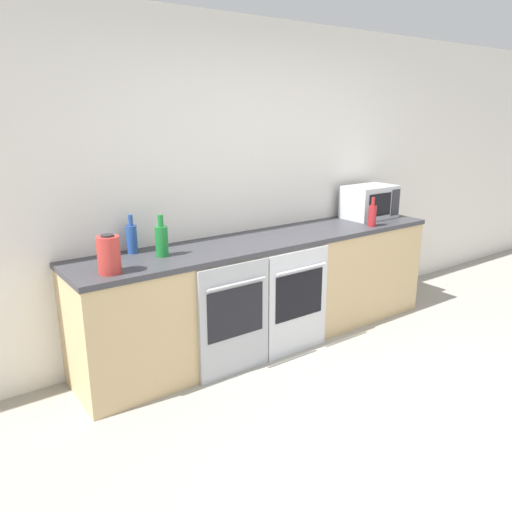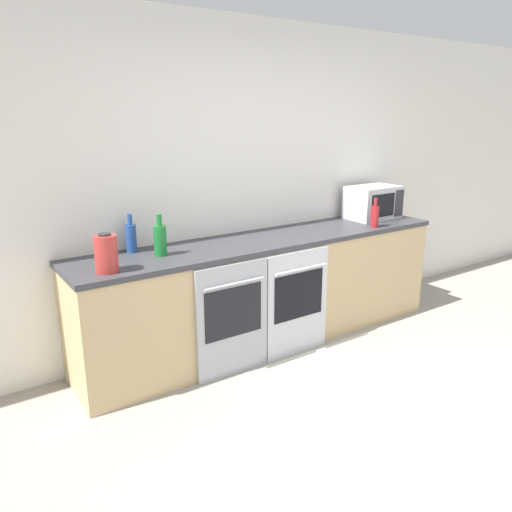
% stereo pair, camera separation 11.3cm
% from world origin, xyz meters
% --- Properties ---
extents(ground_plane, '(16.00, 16.00, 0.00)m').
position_xyz_m(ground_plane, '(0.00, 0.00, 0.00)').
color(ground_plane, gray).
extents(wall_back, '(10.00, 0.06, 2.60)m').
position_xyz_m(wall_back, '(0.00, 2.18, 1.30)').
color(wall_back, silver).
rests_on(wall_back, ground_plane).
extents(counter_back, '(3.25, 0.63, 0.90)m').
position_xyz_m(counter_back, '(0.00, 1.85, 0.45)').
color(counter_back, tan).
rests_on(counter_back, ground_plane).
extents(oven_left, '(0.59, 0.06, 0.85)m').
position_xyz_m(oven_left, '(-0.55, 1.53, 0.43)').
color(oven_left, '#A8AAAF').
rests_on(oven_left, ground_plane).
extents(oven_right, '(0.59, 0.06, 0.85)m').
position_xyz_m(oven_right, '(0.05, 1.53, 0.43)').
color(oven_right, silver).
rests_on(oven_right, ground_plane).
extents(microwave, '(0.49, 0.34, 0.31)m').
position_xyz_m(microwave, '(1.26, 1.91, 1.05)').
color(microwave, '#B7BABF').
rests_on(microwave, counter_back).
extents(bottle_blue, '(0.08, 0.08, 0.28)m').
position_xyz_m(bottle_blue, '(-1.07, 2.06, 1.01)').
color(bottle_blue, '#234793').
rests_on(bottle_blue, counter_back).
extents(bottle_red, '(0.07, 0.07, 0.26)m').
position_xyz_m(bottle_red, '(1.00, 1.64, 1.00)').
color(bottle_red, maroon).
rests_on(bottle_red, counter_back).
extents(bottle_green, '(0.09, 0.09, 0.30)m').
position_xyz_m(bottle_green, '(-0.94, 1.86, 1.02)').
color(bottle_green, '#19722D').
rests_on(bottle_green, counter_back).
extents(kettle, '(0.14, 0.14, 0.25)m').
position_xyz_m(kettle, '(-1.37, 1.69, 1.02)').
color(kettle, '#B2332D').
rests_on(kettle, counter_back).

